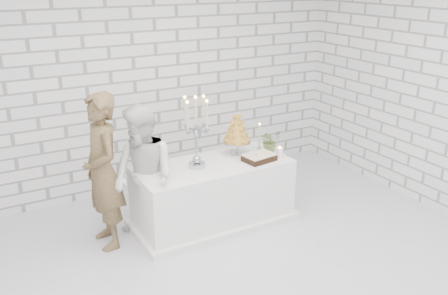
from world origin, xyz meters
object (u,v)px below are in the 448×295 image
(croquembouche, at_px, (237,134))
(bride, at_px, (144,177))
(groom, at_px, (103,172))
(candelabra, at_px, (196,132))
(cake_table, at_px, (213,193))

(croquembouche, bearing_deg, bride, -172.63)
(bride, bearing_deg, groom, -132.21)
(candelabra, bearing_deg, bride, -177.66)
(groom, xyz_separation_m, bride, (0.39, -0.17, -0.07))
(cake_table, xyz_separation_m, bride, (-0.85, -0.02, 0.40))
(groom, distance_m, candelabra, 1.09)
(cake_table, bearing_deg, candelabra, 179.53)
(cake_table, relative_size, candelabra, 2.17)
(croquembouche, bearing_deg, groom, 179.58)
(cake_table, distance_m, croquembouche, 0.77)
(cake_table, height_order, candelabra, candelabra)
(cake_table, relative_size, groom, 1.06)
(candelabra, bearing_deg, croquembouche, 12.60)
(bride, height_order, candelabra, candelabra)
(groom, bearing_deg, croquembouche, 87.68)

